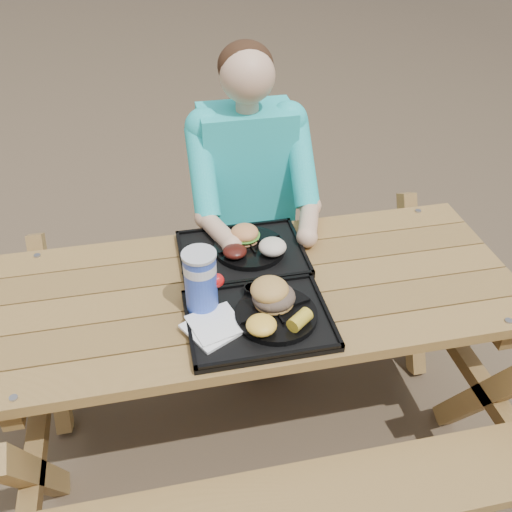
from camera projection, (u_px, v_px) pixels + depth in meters
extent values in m
plane|color=#999999|center=(256.00, 424.00, 2.40)|extent=(60.00, 60.00, 0.00)
cube|color=black|center=(259.00, 321.00, 1.80)|extent=(0.45, 0.35, 0.02)
cube|color=black|center=(242.00, 255.00, 2.08)|extent=(0.45, 0.35, 0.02)
cylinder|color=black|center=(276.00, 315.00, 1.79)|extent=(0.26, 0.26, 0.02)
cylinder|color=black|center=(250.00, 248.00, 2.08)|extent=(0.26, 0.26, 0.02)
cube|color=white|center=(213.00, 327.00, 1.75)|extent=(0.21, 0.21, 0.02)
cylinder|color=blue|center=(201.00, 283.00, 1.77)|extent=(0.10, 0.10, 0.21)
cylinder|color=black|center=(252.00, 291.00, 1.87)|extent=(0.05, 0.05, 0.03)
cylinder|color=yellow|center=(270.00, 287.00, 1.89)|extent=(0.06, 0.06, 0.03)
ellipsoid|color=yellow|center=(261.00, 325.00, 1.70)|extent=(0.09, 0.09, 0.05)
cube|color=black|center=(192.00, 257.00, 2.04)|extent=(0.03, 0.16, 0.01)
ellipsoid|color=#41120D|center=(235.00, 251.00, 2.01)|extent=(0.09, 0.09, 0.04)
ellipsoid|color=beige|center=(273.00, 247.00, 2.02)|extent=(0.10, 0.10, 0.06)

